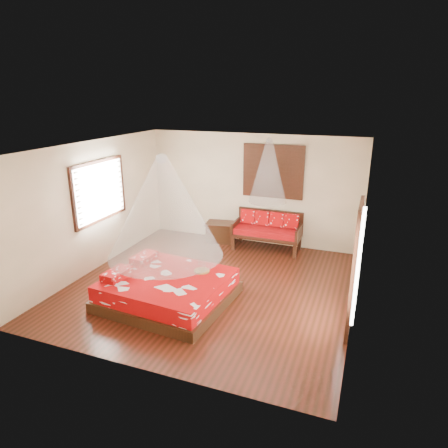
{
  "coord_description": "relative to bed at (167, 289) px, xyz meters",
  "views": [
    {
      "loc": [
        2.83,
        -6.77,
        3.76
      ],
      "look_at": [
        0.05,
        0.57,
        1.15
      ],
      "focal_mm": 32.0,
      "sensor_mm": 36.0,
      "label": 1
    }
  ],
  "objects": [
    {
      "name": "window_left",
      "position": [
        -2.17,
        1.09,
        1.45
      ],
      "size": [
        0.1,
        1.74,
        1.34
      ],
      "color": "black",
      "rests_on": "wall_left"
    },
    {
      "name": "glazed_door",
      "position": [
        3.25,
        0.29,
        0.82
      ],
      "size": [
        0.08,
        1.02,
        2.16
      ],
      "color": "black",
      "rests_on": "floor"
    },
    {
      "name": "bed",
      "position": [
        0.0,
        0.0,
        0.0
      ],
      "size": [
        2.34,
        2.15,
        0.65
      ],
      "rotation": [
        0.0,
        0.0,
        -0.08
      ],
      "color": "black",
      "rests_on": "floor"
    },
    {
      "name": "shutter_panel",
      "position": [
        1.06,
        3.6,
        1.65
      ],
      "size": [
        1.52,
        0.06,
        1.32
      ],
      "color": "black",
      "rests_on": "wall_back"
    },
    {
      "name": "storage_chest",
      "position": [
        -0.22,
        3.34,
        0.01
      ],
      "size": [
        0.82,
        0.66,
        0.51
      ],
      "rotation": [
        0.0,
        0.0,
        0.16
      ],
      "color": "black",
      "rests_on": "floor"
    },
    {
      "name": "mosquito_net_main",
      "position": [
        0.02,
        -0.0,
        1.6
      ],
      "size": [
        2.06,
        2.06,
        1.8
      ],
      "primitive_type": "cone",
      "color": "white",
      "rests_on": "ceiling"
    },
    {
      "name": "room",
      "position": [
        0.54,
        0.89,
        1.15
      ],
      "size": [
        5.54,
        5.54,
        2.84
      ],
      "color": "black",
      "rests_on": "ground"
    },
    {
      "name": "mosquito_net_daybed",
      "position": [
        1.06,
        3.14,
        1.75
      ],
      "size": [
        0.9,
        0.9,
        1.5
      ],
      "primitive_type": "cone",
      "color": "white",
      "rests_on": "ceiling"
    },
    {
      "name": "wine_tray",
      "position": [
        0.52,
        0.45,
        0.31
      ],
      "size": [
        0.3,
        0.3,
        0.24
      ],
      "rotation": [
        0.0,
        0.0,
        -0.02
      ],
      "color": "brown",
      "rests_on": "bed"
    },
    {
      "name": "daybed",
      "position": [
        1.06,
        3.26,
        0.27
      ],
      "size": [
        1.67,
        0.74,
        0.94
      ],
      "color": "black",
      "rests_on": "floor"
    }
  ]
}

